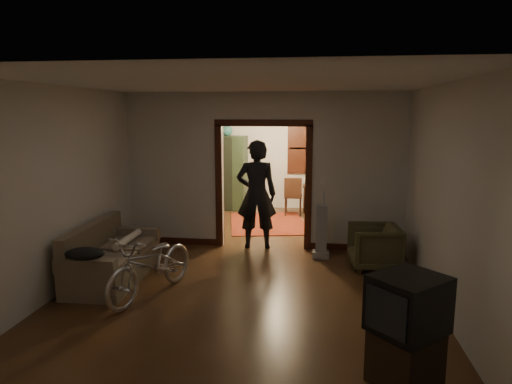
% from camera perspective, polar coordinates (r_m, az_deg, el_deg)
% --- Properties ---
extents(floor, '(5.00, 8.50, 0.01)m').
position_cam_1_polar(floor, '(7.80, 0.29, -8.34)').
color(floor, '#351F10').
rests_on(floor, ground).
extents(ceiling, '(5.00, 8.50, 0.01)m').
position_cam_1_polar(ceiling, '(7.41, 0.31, 12.68)').
color(ceiling, white).
rests_on(ceiling, floor).
extents(wall_back, '(5.00, 0.02, 2.80)m').
position_cam_1_polar(wall_back, '(11.68, 2.93, 4.79)').
color(wall_back, beige).
rests_on(wall_back, floor).
extents(wall_left, '(0.02, 8.50, 2.80)m').
position_cam_1_polar(wall_left, '(8.17, -17.38, 2.14)').
color(wall_left, beige).
rests_on(wall_left, floor).
extents(wall_right, '(0.02, 8.50, 2.80)m').
position_cam_1_polar(wall_right, '(7.58, 19.40, 1.45)').
color(wall_right, beige).
rests_on(wall_right, floor).
extents(partition_wall, '(5.00, 0.14, 2.80)m').
position_cam_1_polar(partition_wall, '(8.21, 0.96, 2.63)').
color(partition_wall, beige).
rests_on(partition_wall, floor).
extents(door_casing, '(1.74, 0.20, 2.32)m').
position_cam_1_polar(door_casing, '(8.26, 0.95, 0.56)').
color(door_casing, '#35150C').
rests_on(door_casing, floor).
extents(far_window, '(0.98, 0.06, 1.28)m').
position_cam_1_polar(far_window, '(11.59, 6.38, 5.44)').
color(far_window, black).
rests_on(far_window, wall_back).
extents(chandelier, '(0.24, 0.24, 0.24)m').
position_cam_1_polar(chandelier, '(9.89, 2.15, 9.38)').
color(chandelier, '#FFE0A5').
rests_on(chandelier, ceiling).
extents(light_switch, '(0.08, 0.01, 0.12)m').
position_cam_1_polar(light_switch, '(8.11, 8.29, 1.36)').
color(light_switch, silver).
rests_on(light_switch, partition_wall).
extents(sofa, '(0.86, 1.83, 0.83)m').
position_cam_1_polar(sofa, '(7.08, -17.40, -7.17)').
color(sofa, brown).
rests_on(sofa, floor).
extents(rolled_paper, '(0.11, 0.87, 0.11)m').
position_cam_1_polar(rolled_paper, '(7.27, -15.74, -5.71)').
color(rolled_paper, beige).
rests_on(rolled_paper, sofa).
extents(jacket, '(0.51, 0.38, 0.15)m').
position_cam_1_polar(jacket, '(6.21, -20.63, -7.23)').
color(jacket, black).
rests_on(jacket, sofa).
extents(bicycle, '(1.10, 1.78, 0.88)m').
position_cam_1_polar(bicycle, '(6.33, -12.89, -8.79)').
color(bicycle, silver).
rests_on(bicycle, floor).
extents(armchair, '(0.83, 0.81, 0.70)m').
position_cam_1_polar(armchair, '(7.49, 14.57, -6.64)').
color(armchair, '#454327').
rests_on(armchair, floor).
extents(tv_stand, '(0.73, 0.72, 0.49)m').
position_cam_1_polar(tv_stand, '(4.60, 18.13, -19.16)').
color(tv_stand, black).
rests_on(tv_stand, floor).
extents(crt_tv, '(0.80, 0.80, 0.51)m').
position_cam_1_polar(crt_tv, '(4.37, 18.51, -13.12)').
color(crt_tv, black).
rests_on(crt_tv, tv_stand).
extents(vacuum, '(0.33, 0.28, 0.92)m').
position_cam_1_polar(vacuum, '(7.81, 8.16, -4.92)').
color(vacuum, gray).
rests_on(vacuum, floor).
extents(person, '(0.77, 0.56, 1.97)m').
position_cam_1_polar(person, '(8.20, 0.06, -0.32)').
color(person, black).
rests_on(person, floor).
extents(oriental_rug, '(2.00, 2.40, 0.02)m').
position_cam_1_polar(oriental_rug, '(10.19, 1.49, -3.90)').
color(oriental_rug, maroon).
rests_on(oriental_rug, floor).
extents(locker, '(0.97, 0.60, 1.86)m').
position_cam_1_polar(locker, '(11.59, -3.55, 2.41)').
color(locker, '#1E2D1B').
rests_on(locker, floor).
extents(globe, '(0.26, 0.26, 0.26)m').
position_cam_1_polar(globe, '(11.50, -3.60, 7.40)').
color(globe, '#1E5972').
rests_on(globe, locker).
extents(desk, '(0.91, 0.55, 0.65)m').
position_cam_1_polar(desk, '(11.44, 8.09, -0.84)').
color(desk, black).
rests_on(desk, floor).
extents(desk_chair, '(0.42, 0.42, 0.93)m').
position_cam_1_polar(desk_chair, '(10.96, 4.68, -0.52)').
color(desk_chair, black).
rests_on(desk_chair, floor).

